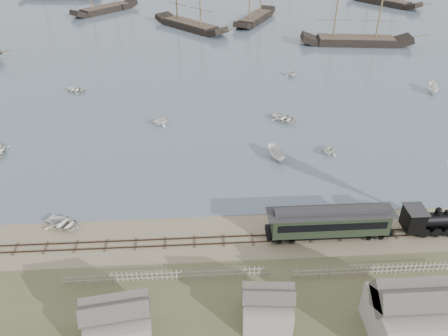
{
  "coord_description": "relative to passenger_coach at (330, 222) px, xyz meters",
  "views": [
    {
      "loc": [
        -3.04,
        -35.77,
        30.51
      ],
      "look_at": [
        -0.44,
        6.43,
        3.5
      ],
      "focal_mm": 35.0,
      "sensor_mm": 36.0,
      "label": 1
    }
  ],
  "objects": [
    {
      "name": "picket_fence_west",
      "position": [
        -16.34,
        -5.0,
        -1.99
      ],
      "size": [
        19.0,
        0.1,
        1.2
      ],
      "primitive_type": null,
      "color": "gray",
      "rests_on": "ground"
    },
    {
      "name": "passenger_coach",
      "position": [
        0.0,
        0.0,
        0.0
      ],
      "size": [
        12.91,
        2.49,
        3.14
      ],
      "color": "black",
      "rests_on": "ground"
    },
    {
      "name": "shed_mid",
      "position": [
        -7.84,
        -10.0,
        -1.99
      ],
      "size": [
        4.0,
        3.5,
        3.6
      ],
      "primitive_type": null,
      "color": "gray",
      "rests_on": "ground"
    },
    {
      "name": "ground",
      "position": [
        -9.84,
        2.0,
        -1.99
      ],
      "size": [
        600.0,
        600.0,
        0.0
      ],
      "primitive_type": "plane",
      "color": "gray",
      "rests_on": "ground"
    },
    {
      "name": "rowboat_2",
      "position": [
        -2.88,
        15.68,
        -1.17
      ],
      "size": [
        4.21,
        2.48,
        1.53
      ],
      "primitive_type": "imported",
      "rotation": [
        0.0,
        0.0,
        3.41
      ],
      "color": "white",
      "rests_on": "harbor_water"
    },
    {
      "name": "beached_dinghy",
      "position": [
        -27.78,
        3.25,
        -1.55
      ],
      "size": [
        4.69,
        5.19,
        0.88
      ],
      "primitive_type": "imported",
      "rotation": [
        0.0,
        0.0,
        1.08
      ],
      "color": "white",
      "rests_on": "ground"
    },
    {
      "name": "rowboat_4",
      "position": [
        4.61,
        16.57,
        -1.24
      ],
      "size": [
        3.46,
        3.46,
        1.38
      ],
      "primitive_type": "imported",
      "rotation": [
        0.0,
        0.0,
        5.49
      ],
      "color": "white",
      "rests_on": "harbor_water"
    },
    {
      "name": "rowboat_7",
      "position": [
        5.01,
        45.91,
        -1.21
      ],
      "size": [
        3.37,
        3.12,
        1.46
      ],
      "primitive_type": "imported",
      "rotation": [
        0.0,
        0.0,
        0.31
      ],
      "color": "white",
      "rests_on": "harbor_water"
    },
    {
      "name": "rowboat_6",
      "position": [
        -34.87,
        40.8,
        -1.55
      ],
      "size": [
        3.97,
        4.49,
        0.77
      ],
      "primitive_type": "imported",
      "rotation": [
        0.0,
        0.0,
        4.28
      ],
      "color": "white",
      "rests_on": "harbor_water"
    },
    {
      "name": "rowboat_3",
      "position": [
        0.24,
        26.83,
        -1.48
      ],
      "size": [
        5.29,
        5.35,
        0.91
      ],
      "primitive_type": "imported",
      "rotation": [
        0.0,
        0.0,
        0.82
      ],
      "color": "white",
      "rests_on": "harbor_water"
    },
    {
      "name": "rail_track",
      "position": [
        -9.84,
        -0.0,
        -1.95
      ],
      "size": [
        120.0,
        1.8,
        0.16
      ],
      "color": "#34251C",
      "rests_on": "ground"
    },
    {
      "name": "rowboat_5",
      "position": [
        28.57,
        36.5,
        -1.17
      ],
      "size": [
        4.24,
        2.73,
        1.53
      ],
      "primitive_type": "imported",
      "rotation": [
        0.0,
        0.0,
        2.8
      ],
      "color": "white",
      "rests_on": "harbor_water"
    },
    {
      "name": "picket_fence_east",
      "position": [
        2.66,
        -5.5,
        -1.99
      ],
      "size": [
        15.0,
        0.1,
        1.2
      ],
      "primitive_type": null,
      "color": "gray",
      "rests_on": "ground"
    },
    {
      "name": "shed_right",
      "position": [
        3.16,
        -12.0,
        -1.99
      ],
      "size": [
        6.0,
        5.0,
        5.1
      ],
      "primitive_type": null,
      "color": "gray",
      "rests_on": "ground"
    },
    {
      "name": "rowboat_1",
      "position": [
        -18.85,
        26.72,
        -1.17
      ],
      "size": [
        3.38,
        3.61,
        1.53
      ],
      "primitive_type": "imported",
      "rotation": [
        0.0,
        0.0,
        1.94
      ],
      "color": "white",
      "rests_on": "harbor_water"
    }
  ]
}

